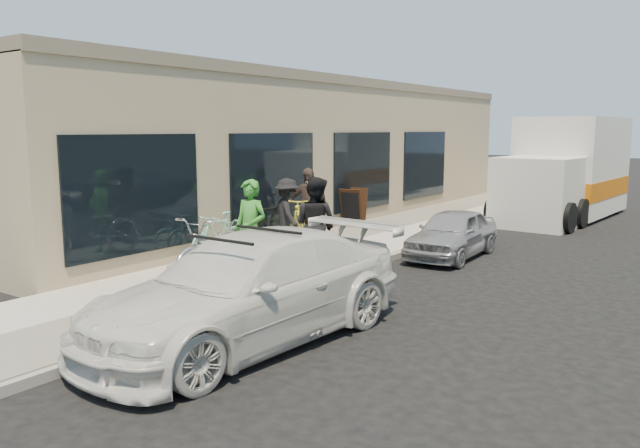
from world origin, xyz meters
The scene contains 17 objects.
ground centered at (0.00, 0.00, 0.00)m, with size 120.00×120.00×0.00m, color black.
sidewalk centered at (-2.00, 3.00, 0.07)m, with size 3.00×34.00×0.15m, color #B6B0A4.
curb centered at (-0.45, 3.00, 0.07)m, with size 0.12×34.00×0.13m, color gray.
storefront centered at (-5.24, 7.99, 2.12)m, with size 3.60×20.00×4.22m.
bike_rack centered at (-2.93, 3.26, 0.70)m, with size 0.18×0.64×0.92m.
sandwich_board centered at (-3.20, 7.03, 0.68)m, with size 0.74×0.74×1.03m.
sedan_white centered at (0.52, -1.38, 0.71)m, with size 2.42×5.04×1.46m.
sedan_silver centered at (0.46, 5.33, 0.53)m, with size 1.25×3.10×1.06m, color #A3A4A8.
moving_truck centered at (0.82, 13.25, 1.40)m, with size 2.75×6.54×3.16m.
tandem_bike centered at (-1.60, 0.21, 0.75)m, with size 0.80×2.29×1.20m, color #B3B3B5.
woman_rider centered at (-1.32, 0.72, 1.04)m, with size 0.65×0.43×1.78m, color #34872D.
man_standing centered at (-0.75, 1.87, 1.04)m, with size 0.86×0.67×1.78m, color black.
cruiser_bike_a centered at (-3.12, 1.75, 0.63)m, with size 0.45×1.58×0.95m, color #80BEA8.
cruiser_bike_b centered at (-2.77, 1.93, 0.60)m, with size 0.59×1.70×0.89m, color #80BEA8.
cruiser_bike_c centered at (-2.84, 4.21, 0.69)m, with size 0.51×1.81×1.09m, color yellow.
bystander_a centered at (-2.53, 3.28, 0.94)m, with size 1.02×0.59×1.58m, color black.
bystander_b centered at (-2.72, 4.31, 1.03)m, with size 1.03×0.43×1.75m, color #503E39.
Camera 1 is at (5.90, -7.33, 2.79)m, focal length 35.00 mm.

